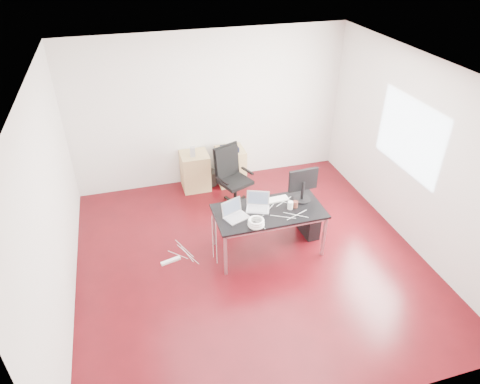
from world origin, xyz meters
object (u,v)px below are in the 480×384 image
object	(u,v)px
office_chair	(232,174)
pc_tower	(309,222)
desk	(269,213)
filing_cabinet_right	(231,166)
filing_cabinet_left	(195,171)

from	to	relation	value
office_chair	pc_tower	world-z (taller)	office_chair
desk	pc_tower	distance (m)	0.91
pc_tower	filing_cabinet_right	bearing A→B (deg)	109.30
desk	office_chair	bearing A→B (deg)	98.06
desk	filing_cabinet_left	bearing A→B (deg)	108.57
desk	pc_tower	xyz separation A→B (m)	(0.76, 0.21, -0.46)
filing_cabinet_right	pc_tower	bearing A→B (deg)	-67.52
office_chair	filing_cabinet_right	bearing A→B (deg)	54.44
filing_cabinet_left	filing_cabinet_right	size ratio (longest dim) A/B	1.00
desk	office_chair	distance (m)	1.37
filing_cabinet_right	pc_tower	size ratio (longest dim) A/B	1.56
filing_cabinet_left	pc_tower	distance (m)	2.39
office_chair	pc_tower	size ratio (longest dim) A/B	2.40
desk	filing_cabinet_right	xyz separation A→B (m)	(-0.02, 2.09, -0.33)
filing_cabinet_left	pc_tower	size ratio (longest dim) A/B	1.56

